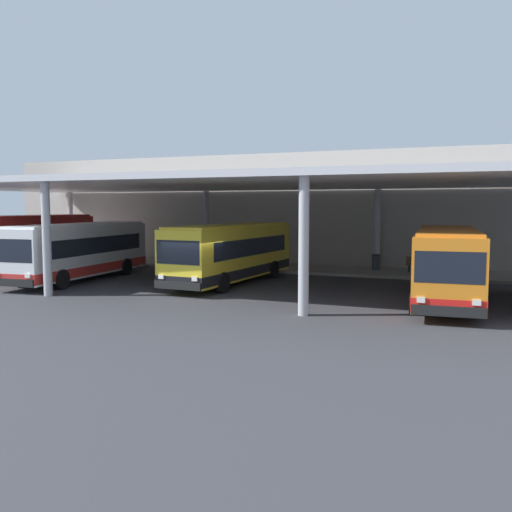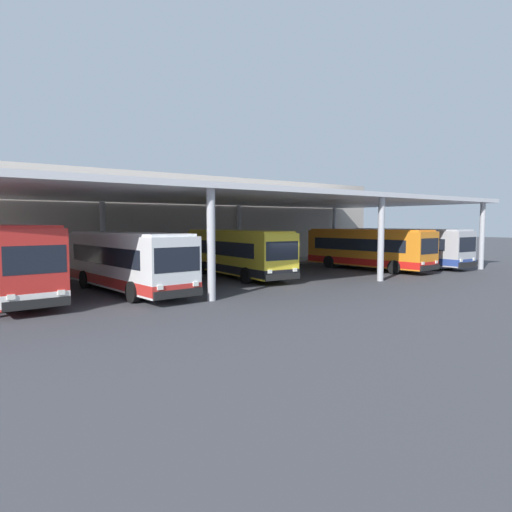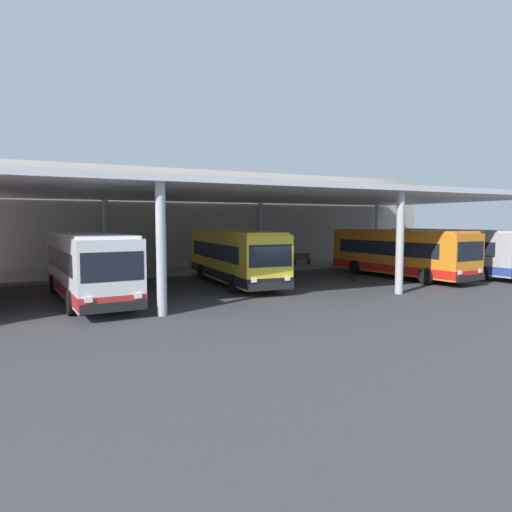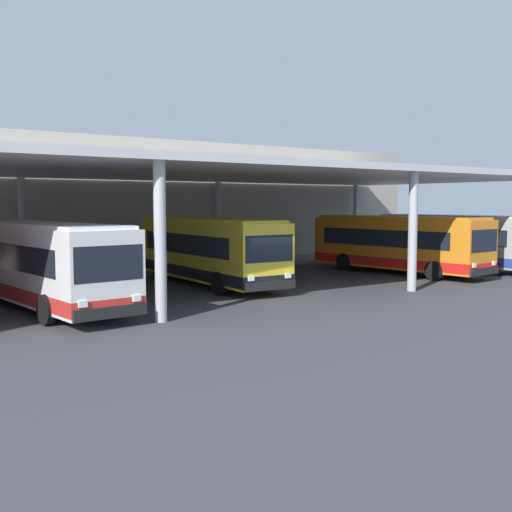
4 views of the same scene
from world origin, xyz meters
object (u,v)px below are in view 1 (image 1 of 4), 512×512
bus_far_bay (447,264)px  bench_waiting (421,264)px  trash_bin (376,262)px  bus_nearest_bay (22,243)px  bus_second_bay (79,251)px  bus_middle_bay (231,253)px

bus_far_bay → bench_waiting: 9.45m
trash_bin → bus_nearest_bay: bearing=-157.6°
bus_second_bay → bus_far_bay: same height
bus_middle_bay → trash_bin: 9.96m
bus_nearest_bay → bus_far_bay: (24.92, -1.12, -0.19)m
bus_middle_bay → bench_waiting: bearing=38.5°
trash_bin → bus_far_bay: bearing=-63.8°
bus_nearest_bay → bus_far_bay: bearing=-2.6°
bench_waiting → trash_bin: trash_bin is taller
bus_far_bay → bench_waiting: size_ratio=5.93×
bus_middle_bay → trash_bin: bus_middle_bay is taller
bus_far_bay → bus_middle_bay: bearing=170.2°
bus_far_bay → trash_bin: size_ratio=10.89×
bus_second_bay → bench_waiting: size_ratio=5.94×
bus_middle_bay → bus_far_bay: size_ratio=1.00×
bus_far_bay → trash_bin: (-4.66, 9.47, -0.98)m
bus_far_bay → trash_bin: bus_far_bay is taller
trash_bin → bench_waiting: bearing=-5.7°
bus_nearest_bay → trash_bin: bus_nearest_bay is taller
bus_second_bay → bus_far_bay: 19.44m
bus_nearest_bay → trash_bin: (20.26, 8.35, -1.16)m
bus_middle_bay → bus_nearest_bay: bearing=-176.7°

